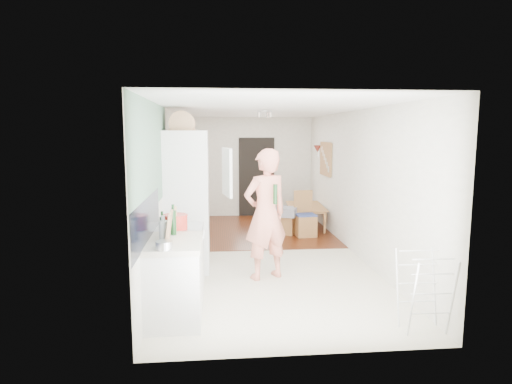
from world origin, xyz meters
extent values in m
cube|color=beige|center=(0.00, 0.00, 0.00)|extent=(3.20, 7.00, 0.01)
cube|color=#5B210F|center=(0.00, 1.85, 0.01)|extent=(3.20, 3.30, 0.01)
cube|color=slate|center=(-1.59, -2.00, 1.85)|extent=(0.02, 3.00, 1.30)
cube|color=black|center=(-1.59, -2.55, 1.15)|extent=(0.02, 1.90, 0.50)
cube|color=black|center=(0.20, 3.48, 1.00)|extent=(0.90, 0.04, 2.00)
cube|color=silver|center=(-1.30, -2.55, 0.43)|extent=(0.60, 0.90, 0.86)
cube|color=beige|center=(-1.30, -2.55, 0.89)|extent=(0.62, 0.92, 0.06)
cube|color=silver|center=(-1.30, -1.80, 0.44)|extent=(0.60, 0.60, 0.88)
cube|color=silver|center=(-1.30, -1.80, 0.90)|extent=(0.60, 0.60, 0.04)
cube|color=silver|center=(-1.27, -0.78, 1.07)|extent=(0.66, 0.66, 2.15)
cube|color=silver|center=(-0.66, -1.08, 1.55)|extent=(0.14, 0.56, 0.70)
cube|color=white|center=(-0.96, -0.78, 1.55)|extent=(0.02, 0.52, 0.66)
cube|color=tan|center=(1.58, 1.90, 1.55)|extent=(0.03, 0.90, 0.70)
cube|color=#B07B43|center=(1.57, 1.90, 1.55)|extent=(0.00, 0.94, 0.74)
cone|color=maroon|center=(1.54, 2.55, 1.75)|extent=(0.18, 0.18, 0.16)
imported|color=#ED8971|center=(-0.11, -1.26, 1.12)|extent=(0.96, 0.82, 2.24)
imported|color=#B07B43|center=(1.20, 2.04, 0.21)|extent=(0.75, 1.24, 0.42)
cube|color=gray|center=(0.62, 1.33, 0.49)|extent=(0.53, 0.53, 0.18)
cylinder|color=red|center=(-1.33, -1.94, 1.01)|extent=(0.35, 0.35, 0.18)
cylinder|color=silver|center=(-1.36, -2.92, 0.96)|extent=(0.21, 0.21, 0.09)
cylinder|color=#173E19|center=(0.00, -1.44, 1.27)|extent=(0.06, 0.06, 0.28)
cylinder|color=#173E19|center=(-1.33, -2.28, 1.07)|extent=(0.09, 0.09, 0.29)
cylinder|color=#173E19|center=(-1.43, -2.49, 1.05)|extent=(0.06, 0.06, 0.26)
cylinder|color=beige|center=(-1.41, -2.59, 1.04)|extent=(0.11, 0.11, 0.23)
cylinder|color=tan|center=(-1.34, -2.14, 1.03)|extent=(0.08, 0.08, 0.23)
cylinder|color=tan|center=(-1.34, -2.02, 1.04)|extent=(0.08, 0.08, 0.24)
camera|label=1|loc=(-0.81, -7.29, 2.12)|focal=30.00mm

